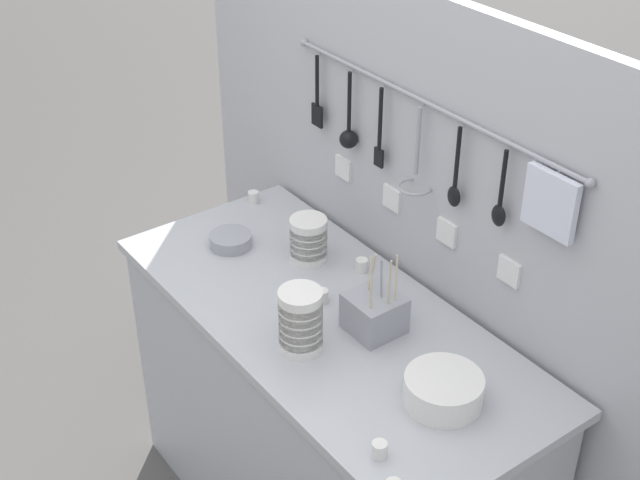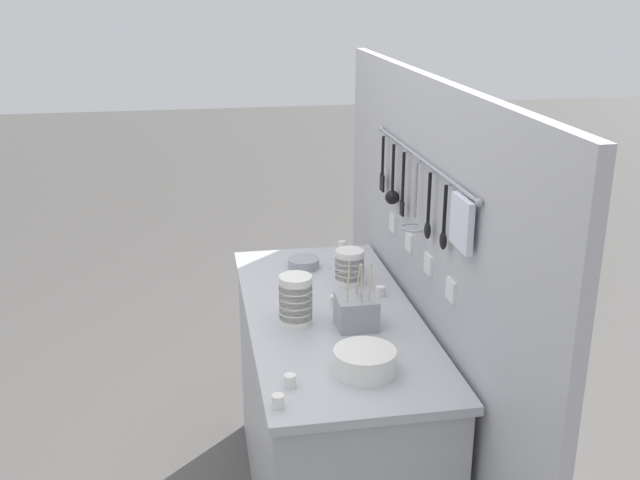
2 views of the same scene
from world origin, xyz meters
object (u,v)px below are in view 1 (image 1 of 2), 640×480
object	(u,v)px
cup_front_left	(379,449)
bowl_stack_short_front	(308,239)
steel_mixing_bowl	(231,240)
cup_mid_row	(362,265)
bowl_stack_back_corner	(301,320)
cup_edge_near	(322,296)
cup_front_right	(303,228)
cutlery_caddy	(375,313)
cup_by_caddy	(253,197)
plate_stack	(443,390)

from	to	relation	value
cup_front_left	bowl_stack_short_front	bearing A→B (deg)	155.60
steel_mixing_bowl	cup_mid_row	world-z (taller)	same
bowl_stack_back_corner	cup_mid_row	distance (m)	0.41
cup_mid_row	cup_front_left	bearing A→B (deg)	-35.40
cup_edge_near	cup_front_left	distance (m)	0.60
cup_front_right	cup_front_left	bearing A→B (deg)	-25.05
steel_mixing_bowl	cutlery_caddy	xyz separation A→B (m)	(0.59, 0.09, 0.04)
cutlery_caddy	cup_front_right	world-z (taller)	cutlery_caddy
cutlery_caddy	cup_mid_row	bearing A→B (deg)	148.36
cutlery_caddy	cup_front_left	xyz separation A→B (m)	(0.37, -0.28, -0.04)
steel_mixing_bowl	bowl_stack_back_corner	bearing A→B (deg)	-11.66
bowl_stack_back_corner	cup_edge_near	world-z (taller)	bowl_stack_back_corner
steel_mixing_bowl	cup_by_caddy	bearing A→B (deg)	132.62
cup_edge_near	cup_mid_row	distance (m)	0.19
plate_stack	steel_mixing_bowl	size ratio (longest dim) A/B	1.48
cup_front_right	cup_edge_near	world-z (taller)	same
bowl_stack_short_front	bowl_stack_back_corner	bearing A→B (deg)	-38.37
steel_mixing_bowl	cup_front_left	world-z (taller)	same
cutlery_caddy	cup_front_left	size ratio (longest dim) A/B	6.52
bowl_stack_back_corner	cup_by_caddy	distance (m)	0.79
cup_edge_near	cup_front_left	world-z (taller)	same
cup_front_right	cup_front_left	distance (m)	0.97
bowl_stack_back_corner	plate_stack	bearing A→B (deg)	23.14
steel_mixing_bowl	cup_by_caddy	distance (m)	0.28
cup_mid_row	plate_stack	bearing A→B (deg)	-18.99
bowl_stack_short_front	cup_front_right	world-z (taller)	bowl_stack_short_front
cup_front_right	cup_by_caddy	bearing A→B (deg)	-175.77
cup_front_right	cup_front_left	size ratio (longest dim) A/B	1.00
steel_mixing_bowl	cutlery_caddy	bearing A→B (deg)	9.15
cutlery_caddy	cup_mid_row	xyz separation A→B (m)	(-0.24, 0.15, -0.04)
cup_mid_row	bowl_stack_short_front	bearing A→B (deg)	-148.46
plate_stack	cup_front_left	bearing A→B (deg)	-79.03
steel_mixing_bowl	cup_by_caddy	world-z (taller)	same
steel_mixing_bowl	cutlery_caddy	distance (m)	0.60
steel_mixing_bowl	cup_front_right	distance (m)	0.23
bowl_stack_short_front	steel_mixing_bowl	bearing A→B (deg)	-142.85
steel_mixing_bowl	cup_front_left	xyz separation A→B (m)	(0.95, -0.19, -0.00)
bowl_stack_back_corner	cup_front_left	distance (m)	0.43
plate_stack	cup_by_caddy	size ratio (longest dim) A/B	4.97
cup_front_left	cutlery_caddy	bearing A→B (deg)	142.32
plate_stack	cup_edge_near	xyz separation A→B (m)	(-0.51, 0.01, -0.02)
bowl_stack_back_corner	plate_stack	world-z (taller)	bowl_stack_back_corner
bowl_stack_back_corner	plate_stack	size ratio (longest dim) A/B	0.93
steel_mixing_bowl	cup_mid_row	distance (m)	0.42
plate_stack	cup_mid_row	xyz separation A→B (m)	(-0.56, 0.19, -0.02)
steel_mixing_bowl	plate_stack	bearing A→B (deg)	3.13
cup_by_caddy	cup_front_left	bearing A→B (deg)	-18.92
cup_by_caddy	plate_stack	bearing A→B (deg)	-7.95
bowl_stack_back_corner	cutlery_caddy	xyz separation A→B (m)	(0.05, 0.20, -0.03)
cup_by_caddy	cup_mid_row	world-z (taller)	same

